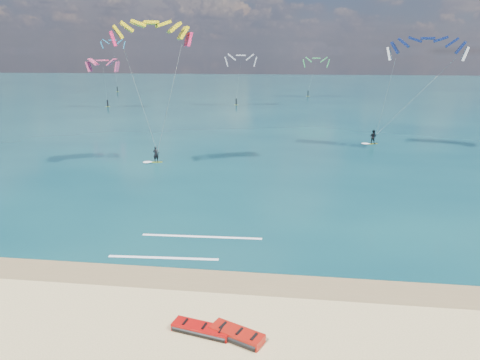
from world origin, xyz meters
name	(u,v)px	position (x,y,z in m)	size (l,w,h in m)	color
ground	(241,139)	(0.00, 40.00, 0.00)	(320.00, 320.00, 0.00)	tan
wet_sand_strip	(156,276)	(0.00, 3.00, 0.00)	(320.00, 2.40, 0.01)	brown
sea	(268,93)	(0.00, 104.00, 0.02)	(320.00, 200.00, 0.04)	#0B313D
packed_kite_left	(202,332)	(3.31, -1.27, 0.00)	(2.70, 1.03, 0.37)	#AF0B09
packed_kite_mid	(237,338)	(4.83, -1.47, 0.00)	(2.48, 1.16, 0.42)	#AD160C
kitesurfer_main	(153,87)	(-6.48, 23.93, 8.05)	(7.74, 6.55, 15.11)	#92C517
kitesurfer_far	(401,86)	(19.04, 35.78, 7.39)	(10.93, 7.47, 14.24)	#ADC91E
shoreline_foam	(185,246)	(0.63, 6.70, 0.04)	(8.57, 3.65, 0.01)	white
distant_kites	(186,76)	(-18.39, 84.55, 5.62)	(60.11, 35.55, 14.08)	#379852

